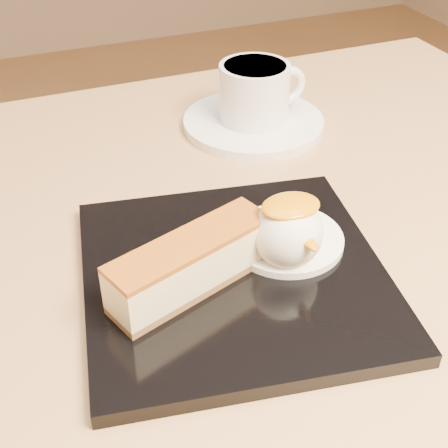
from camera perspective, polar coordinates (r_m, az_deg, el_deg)
name	(u,v)px	position (r m, az deg, el deg)	size (l,w,h in m)	color
table	(287,406)	(0.59, 5.75, -16.23)	(0.80, 0.80, 0.72)	black
dessert_plate	(234,275)	(0.47, 0.93, -4.72)	(0.22, 0.22, 0.01)	black
cheesecake	(191,264)	(0.44, -3.02, -3.64)	(0.13, 0.07, 0.04)	brown
cream_smear	(286,239)	(0.49, 5.66, -1.38)	(0.09, 0.09, 0.01)	white
ice_cream_scoop	(288,233)	(0.46, 5.84, -0.81)	(0.05, 0.05, 0.05)	white
mango_sauce	(291,206)	(0.45, 6.12, 1.65)	(0.04, 0.03, 0.01)	orange
mint_sprig	(239,226)	(0.49, 1.37, -0.20)	(0.03, 0.02, 0.00)	green
saucer	(253,123)	(0.68, 2.70, 9.23)	(0.15, 0.15, 0.01)	white
coffee_cup	(256,91)	(0.66, 2.93, 12.04)	(0.10, 0.07, 0.06)	white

